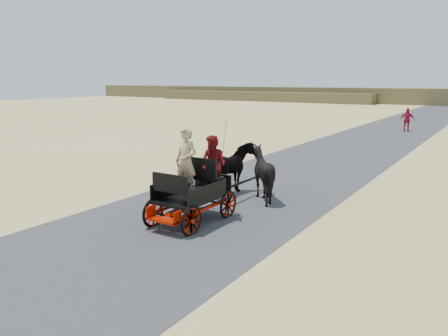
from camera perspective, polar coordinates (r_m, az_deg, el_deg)
The scene contains 9 objects.
ground at distance 13.43m, azimuth -0.18°, elevation -4.79°, with size 140.00×140.00×0.00m, color tan.
road at distance 13.42m, azimuth -0.18°, elevation -4.77°, with size 6.00×140.00×0.01m, color #38383A.
ridge_near at distance 78.19m, azimuth 4.59°, elevation 9.31°, with size 40.00×4.00×1.60m, color brown.
carriage at distance 11.80m, azimuth -4.23°, elevation -5.31°, with size 1.30×2.40×0.72m, color black, non-canonical shape.
horse_left at distance 14.39m, azimuth 1.18°, elevation -0.20°, with size 0.91×2.01×1.70m, color black.
horse_right at distance 13.85m, azimuth 5.06°, elevation -0.70°, with size 1.37×1.54×1.70m, color black.
driver_man at distance 11.66m, azimuth -4.96°, elevation 0.85°, with size 0.66×0.43×1.80m, color tan.
passenger_woman at distance 11.83m, azimuth -1.40°, elevation 0.49°, with size 0.77×0.60×1.58m, color #660C0F.
pedestrian at distance 34.62m, azimuth 22.82°, elevation 5.81°, with size 1.01×0.42×1.73m, color #A2122B.
Camera 1 is at (7.02, -10.81, 3.77)m, focal length 35.00 mm.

